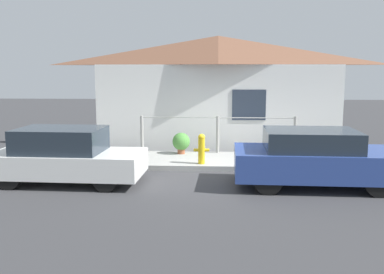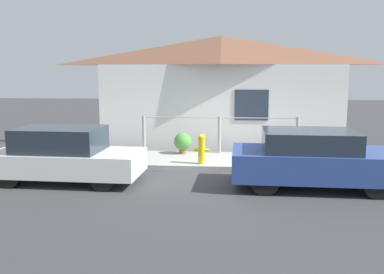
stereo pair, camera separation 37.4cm
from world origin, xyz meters
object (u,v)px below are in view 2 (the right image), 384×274
Objects in this scene: car_right at (314,159)px; fire_hydrant at (201,148)px; potted_plant_near_hydrant at (183,142)px; car_left at (65,155)px.

car_right reaches higher than fire_hydrant.
car_right is at bearing -42.27° from potted_plant_near_hydrant.
car_right is (5.96, -0.00, 0.02)m from car_left.
car_left reaches higher than car_right.
fire_hydrant is at bearing 150.19° from car_right.
car_left is at bearing -178.30° from car_right.
fire_hydrant reaches higher than potted_plant_near_hydrant.
car_left is 5.62× the size of potted_plant_near_hydrant.
car_left reaches higher than fire_hydrant.
potted_plant_near_hydrant is (2.56, 3.09, -0.14)m from car_left.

